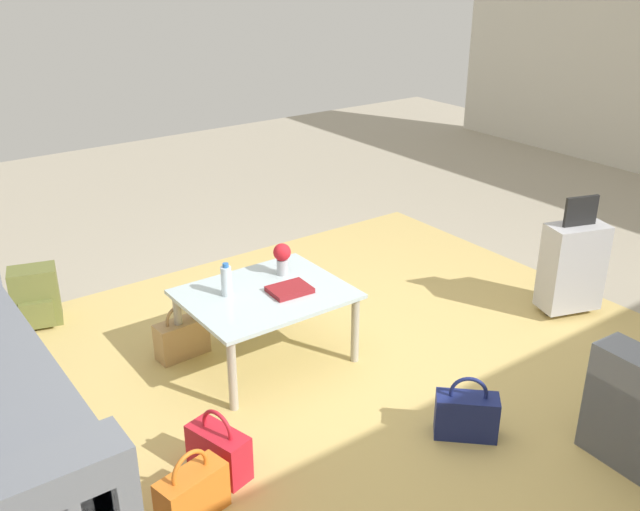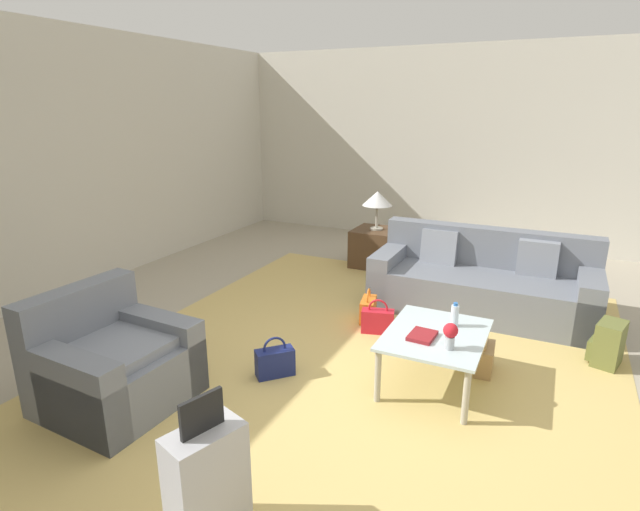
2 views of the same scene
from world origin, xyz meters
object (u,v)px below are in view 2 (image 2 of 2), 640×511
flower_vase (450,334)px  handbag_orange (368,309)px  couch (482,284)px  handbag_tan (485,358)px  armchair (110,365)px  handbag_red (378,321)px  backpack_olive (608,344)px  side_table (376,248)px  suitcase_silver (207,480)px  coffee_table (435,340)px  water_bottle (455,315)px  table_lamp (377,199)px  handbag_navy (275,362)px  coffee_table_book (422,336)px

flower_vase → handbag_orange: 1.66m
couch → handbag_tan: bearing=-170.0°
armchair → handbag_orange: armchair is taller
handbag_red → handbag_orange: bearing=38.9°
handbag_tan → backpack_olive: 1.12m
side_table → suitcase_silver: suitcase_silver is taller
coffee_table → handbag_orange: coffee_table is taller
couch → handbag_orange: size_ratio=6.48×
suitcase_silver → coffee_table: bearing=-19.3°
handbag_red → handbag_tan: bearing=-107.0°
handbag_red → water_bottle: bearing=-122.5°
flower_vase → handbag_tan: bearing=-17.4°
handbag_tan → handbag_orange: same height
backpack_olive → suitcase_silver: bearing=146.5°
handbag_tan → handbag_orange: bearing=66.0°
suitcase_silver → handbag_tan: suitcase_silver is taller
armchair → coffee_table: bearing=-59.2°
couch → coffee_table: 1.80m
water_bottle → flower_vase: size_ratio=1.00×
flower_vase → handbag_orange: size_ratio=0.57×
armchair → water_bottle: (1.50, -2.27, 0.26)m
table_lamp → handbag_navy: table_lamp is taller
handbag_red → coffee_table: bearing=-134.8°
flower_vase → side_table: (3.02, 1.65, -0.32)m
coffee_table_book → handbag_navy: bearing=109.0°
coffee_table_book → side_table: size_ratio=0.39×
armchair → suitcase_silver: 1.63m
handbag_tan → handbag_navy: same height
handbag_red → backpack_olive: 2.04m
armchair → suitcase_silver: size_ratio=1.19×
handbag_orange → backpack_olive: bearing=-89.1°
coffee_table → coffee_table_book: size_ratio=3.93×
water_bottle → side_table: 3.07m
couch → coffee_table: couch is taller
handbag_navy → water_bottle: bearing=-64.5°
table_lamp → side_table: bearing=0.0°
suitcase_silver → handbag_navy: bearing=18.8°
coffee_table → table_lamp: size_ratio=1.76×
coffee_table → handbag_navy: bearing=109.5°
couch → handbag_red: 1.37m
suitcase_silver → backpack_olive: 3.61m
coffee_table → backpack_olive: (1.00, -1.29, -0.21)m
side_table → handbag_navy: bearing=-175.3°
armchair → suitcase_silver: bearing=-115.5°
coffee_table_book → handbag_tan: coffee_table_book is taller
coffee_table_book → water_bottle: bearing=-25.7°
side_table → backpack_olive: side_table is taller
armchair → coffee_table: size_ratio=1.07×
handbag_navy → backpack_olive: (1.44, -2.52, 0.06)m
couch → water_bottle: couch is taller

